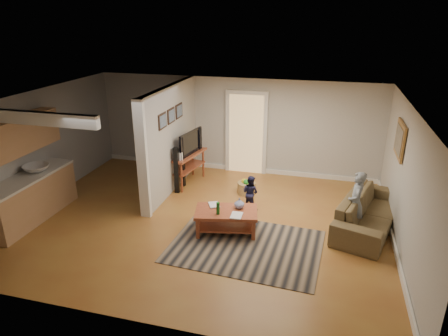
{
  "coord_description": "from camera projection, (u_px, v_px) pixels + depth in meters",
  "views": [
    {
      "loc": [
        2.32,
        -6.95,
        4.02
      ],
      "look_at": [
        0.4,
        0.3,
        1.1
      ],
      "focal_mm": 32.0,
      "sensor_mm": 36.0,
      "label": 1
    }
  ],
  "objects": [
    {
      "name": "speaker_left",
      "position": [
        177.0,
        170.0,
        9.39
      ],
      "size": [
        0.12,
        0.12,
        1.13
      ],
      "primitive_type": "cube",
      "rotation": [
        0.0,
        0.0,
        0.06
      ],
      "color": "black",
      "rests_on": "ground"
    },
    {
      "name": "coffee_table",
      "position": [
        227.0,
        215.0,
        7.73
      ],
      "size": [
        1.31,
        0.93,
        0.71
      ],
      "rotation": [
        0.0,
        0.0,
        0.21
      ],
      "color": "maroon",
      "rests_on": "ground"
    },
    {
      "name": "child",
      "position": [
        352.0,
        231.0,
        7.88
      ],
      "size": [
        0.3,
        0.46,
        1.25
      ],
      "primitive_type": "imported",
      "rotation": [
        0.0,
        0.0,
        -1.58
      ],
      "color": "slate",
      "rests_on": "ground"
    },
    {
      "name": "room_shell",
      "position": [
        158.0,
        144.0,
        8.39
      ],
      "size": [
        7.54,
        6.02,
        2.52
      ],
      "color": "beige",
      "rests_on": "ground"
    },
    {
      "name": "toddler",
      "position": [
        250.0,
        209.0,
        8.77
      ],
      "size": [
        0.47,
        0.43,
        0.79
      ],
      "primitive_type": "imported",
      "rotation": [
        0.0,
        0.0,
        2.71
      ],
      "color": "#1D1D3C",
      "rests_on": "ground"
    },
    {
      "name": "ground",
      "position": [
        202.0,
        221.0,
        8.27
      ],
      "size": [
        7.5,
        7.5,
        0.0
      ],
      "primitive_type": "plane",
      "color": "brown",
      "rests_on": "ground"
    },
    {
      "name": "toy_basket",
      "position": [
        246.0,
        187.0,
        9.47
      ],
      "size": [
        0.43,
        0.43,
        0.38
      ],
      "color": "olive",
      "rests_on": "ground"
    },
    {
      "name": "area_rug",
      "position": [
        246.0,
        246.0,
        7.36
      ],
      "size": [
        2.83,
        2.14,
        0.01
      ],
      "primitive_type": "cube",
      "rotation": [
        0.0,
        0.0,
        -0.06
      ],
      "color": "black",
      "rests_on": "ground"
    },
    {
      "name": "speaker_right",
      "position": [
        183.0,
        168.0,
        9.78
      ],
      "size": [
        0.11,
        0.11,
        0.97
      ],
      "primitive_type": "cube",
      "rotation": [
        0.0,
        0.0,
        -0.2
      ],
      "color": "black",
      "rests_on": "ground"
    },
    {
      "name": "sofa",
      "position": [
        367.0,
        227.0,
        8.02
      ],
      "size": [
        1.54,
        2.48,
        0.68
      ],
      "primitive_type": "imported",
      "rotation": [
        0.0,
        0.0,
        1.28
      ],
      "color": "#403620",
      "rests_on": "ground"
    },
    {
      "name": "tv_console",
      "position": [
        187.0,
        156.0,
        9.85
      ],
      "size": [
        0.69,
        1.32,
        1.08
      ],
      "rotation": [
        0.0,
        0.0,
        -0.18
      ],
      "color": "maroon",
      "rests_on": "ground"
    }
  ]
}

